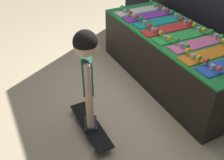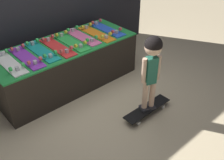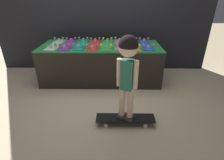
# 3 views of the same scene
# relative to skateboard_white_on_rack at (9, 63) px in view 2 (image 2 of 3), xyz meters

# --- Properties ---
(ground_plane) EXTENTS (16.00, 16.00, 0.00)m
(ground_plane) POSITION_rel_skateboard_white_on_rack_xyz_m (0.81, -0.54, -0.69)
(ground_plane) COLOR beige
(back_wall) EXTENTS (4.41, 0.10, 2.29)m
(back_wall) POSITION_rel_skateboard_white_on_rack_xyz_m (0.81, 0.61, 0.46)
(back_wall) COLOR black
(back_wall) RESTS_ON ground_plane
(display_rack) EXTENTS (2.14, 0.84, 0.67)m
(display_rack) POSITION_rel_skateboard_white_on_rack_xyz_m (0.81, 0.00, -0.35)
(display_rack) COLOR black
(display_rack) RESTS_ON ground_plane
(skateboard_white_on_rack) EXTENTS (0.19, 0.74, 0.09)m
(skateboard_white_on_rack) POSITION_rel_skateboard_white_on_rack_xyz_m (0.00, 0.00, 0.00)
(skateboard_white_on_rack) COLOR white
(skateboard_white_on_rack) RESTS_ON display_rack
(skateboard_purple_on_rack) EXTENTS (0.19, 0.74, 0.09)m
(skateboard_purple_on_rack) POSITION_rel_skateboard_white_on_rack_xyz_m (0.23, -0.01, 0.00)
(skateboard_purple_on_rack) COLOR purple
(skateboard_purple_on_rack) RESTS_ON display_rack
(skateboard_teal_on_rack) EXTENTS (0.19, 0.74, 0.09)m
(skateboard_teal_on_rack) POSITION_rel_skateboard_white_on_rack_xyz_m (0.46, 0.02, 0.00)
(skateboard_teal_on_rack) COLOR teal
(skateboard_teal_on_rack) RESTS_ON display_rack
(skateboard_red_on_rack) EXTENTS (0.19, 0.74, 0.09)m
(skateboard_red_on_rack) POSITION_rel_skateboard_white_on_rack_xyz_m (0.70, -0.01, 0.00)
(skateboard_red_on_rack) COLOR red
(skateboard_red_on_rack) RESTS_ON display_rack
(skateboard_green_on_rack) EXTENTS (0.19, 0.74, 0.09)m
(skateboard_green_on_rack) POSITION_rel_skateboard_white_on_rack_xyz_m (0.93, -0.01, 0.00)
(skateboard_green_on_rack) COLOR green
(skateboard_green_on_rack) RESTS_ON display_rack
(skateboard_pink_on_rack) EXTENTS (0.19, 0.74, 0.09)m
(skateboard_pink_on_rack) POSITION_rel_skateboard_white_on_rack_xyz_m (1.16, 0.03, 0.00)
(skateboard_pink_on_rack) COLOR pink
(skateboard_pink_on_rack) RESTS_ON display_rack
(skateboard_orange_on_rack) EXTENTS (0.19, 0.74, 0.09)m
(skateboard_orange_on_rack) POSITION_rel_skateboard_white_on_rack_xyz_m (1.39, -0.02, 0.00)
(skateboard_orange_on_rack) COLOR orange
(skateboard_orange_on_rack) RESTS_ON display_rack
(skateboard_blue_on_rack) EXTENTS (0.19, 0.74, 0.09)m
(skateboard_blue_on_rack) POSITION_rel_skateboard_white_on_rack_xyz_m (1.63, 0.01, 0.00)
(skateboard_blue_on_rack) COLOR blue
(skateboard_blue_on_rack) RESTS_ON display_rack
(skateboard_on_floor) EXTENTS (0.74, 0.18, 0.09)m
(skateboard_on_floor) POSITION_rel_skateboard_white_on_rack_xyz_m (1.21, -1.31, -0.62)
(skateboard_on_floor) COLOR black
(skateboard_on_floor) RESTS_ON ground_plane
(child) EXTENTS (0.24, 0.21, 1.04)m
(child) POSITION_rel_skateboard_white_on_rack_xyz_m (1.21, -1.31, 0.13)
(child) COLOR #2D2D33
(child) RESTS_ON skateboard_on_floor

